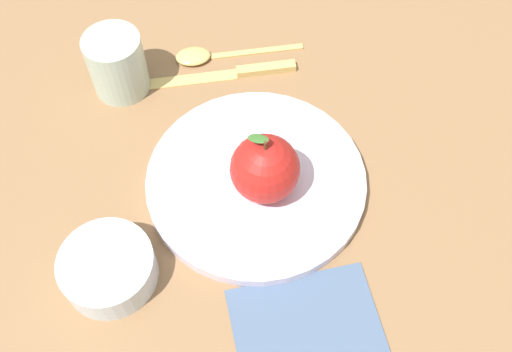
# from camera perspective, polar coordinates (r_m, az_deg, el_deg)

# --- Properties ---
(ground_plane) EXTENTS (2.40, 2.40, 0.00)m
(ground_plane) POSITION_cam_1_polar(r_m,az_deg,el_deg) (0.71, -0.93, 0.91)
(ground_plane) COLOR olive
(dinner_plate) EXTENTS (0.26, 0.26, 0.02)m
(dinner_plate) POSITION_cam_1_polar(r_m,az_deg,el_deg) (0.69, 0.00, -0.44)
(dinner_plate) COLOR silver
(dinner_plate) RESTS_ON ground_plane
(apple) EXTENTS (0.08, 0.08, 0.09)m
(apple) POSITION_cam_1_polar(r_m,az_deg,el_deg) (0.65, 0.88, 0.71)
(apple) COLOR #B21E19
(apple) RESTS_ON dinner_plate
(side_bowl) EXTENTS (0.10, 0.10, 0.04)m
(side_bowl) POSITION_cam_1_polar(r_m,az_deg,el_deg) (0.65, -14.31, -8.61)
(side_bowl) COLOR silver
(side_bowl) RESTS_ON ground_plane
(cup) EXTENTS (0.07, 0.07, 0.08)m
(cup) POSITION_cam_1_polar(r_m,az_deg,el_deg) (0.78, -13.49, 10.78)
(cup) COLOR #B2C6B2
(cup) RESTS_ON ground_plane
(knife) EXTENTS (0.15, 0.17, 0.01)m
(knife) POSITION_cam_1_polar(r_m,az_deg,el_deg) (0.80, -2.32, 9.99)
(knife) COLOR #D8B766
(knife) RESTS_ON ground_plane
(spoon) EXTENTS (0.13, 0.15, 0.01)m
(spoon) POSITION_cam_1_polar(r_m,az_deg,el_deg) (0.82, -4.72, 11.70)
(spoon) COLOR #D8B766
(spoon) RESTS_ON ground_plane
(linen_napkin) EXTENTS (0.20, 0.20, 0.00)m
(linen_napkin) POSITION_cam_1_polar(r_m,az_deg,el_deg) (0.63, 5.23, -15.26)
(linen_napkin) COLOR slate
(linen_napkin) RESTS_ON ground_plane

